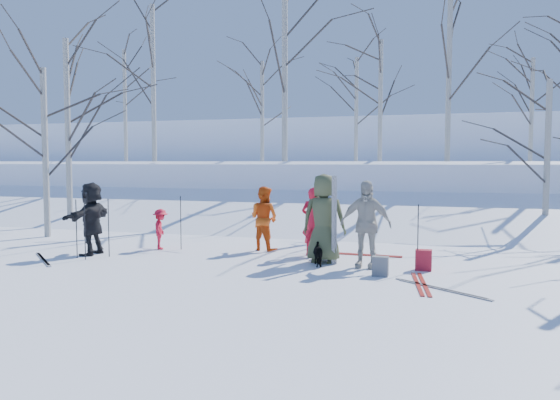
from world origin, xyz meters
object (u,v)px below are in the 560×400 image
(backpack_grey, at_px, (380,266))
(dog, at_px, (320,253))
(backpack_dark, at_px, (329,250))
(skier_redor_behind, at_px, (264,218))
(backpack_red, at_px, (424,260))
(skier_red_north, at_px, (314,222))
(skier_red_seated, at_px, (161,229))
(skier_cream_east, at_px, (366,224))
(skier_grey_west, at_px, (92,218))
(skier_olive_center, at_px, (324,218))

(backpack_grey, bearing_deg, dog, 152.90)
(backpack_grey, bearing_deg, backpack_dark, 129.98)
(skier_redor_behind, distance_m, backpack_dark, 1.98)
(backpack_grey, bearing_deg, backpack_red, 46.69)
(skier_red_north, relative_size, skier_red_seated, 1.58)
(skier_red_north, distance_m, backpack_grey, 2.64)
(backpack_red, bearing_deg, backpack_dark, 159.33)
(dog, height_order, backpack_red, dog)
(dog, bearing_deg, backpack_grey, 128.55)
(skier_cream_east, distance_m, dog, 1.13)
(skier_red_seated, relative_size, backpack_dark, 2.53)
(skier_redor_behind, xyz_separation_m, backpack_grey, (3.12, -2.25, -0.60))
(skier_grey_west, relative_size, backpack_red, 4.08)
(skier_olive_center, xyz_separation_m, skier_red_north, (-0.42, 0.79, -0.17))
(skier_olive_center, bearing_deg, backpack_grey, 139.99)
(backpack_grey, bearing_deg, skier_grey_west, 176.21)
(skier_red_seated, bearing_deg, skier_red_north, -110.16)
(skier_olive_center, distance_m, dog, 0.80)
(backpack_dark, bearing_deg, backpack_grey, -50.02)
(skier_red_seated, xyz_separation_m, dog, (4.31, -0.95, -0.24))
(dog, bearing_deg, skier_red_seated, -36.75)
(skier_red_north, xyz_separation_m, backpack_grey, (1.77, -1.86, -0.61))
(skier_olive_center, distance_m, skier_red_north, 0.91)
(skier_cream_east, distance_m, backpack_dark, 1.45)
(skier_red_north, distance_m, skier_red_seated, 3.89)
(skier_cream_east, xyz_separation_m, skier_grey_west, (-6.39, -0.32, -0.05))
(skier_olive_center, bearing_deg, backpack_red, 171.46)
(skier_red_north, relative_size, skier_cream_east, 0.88)
(skier_red_north, xyz_separation_m, backpack_dark, (0.42, -0.25, -0.60))
(skier_olive_center, distance_m, skier_grey_west, 5.48)
(skier_grey_west, distance_m, backpack_red, 7.59)
(skier_olive_center, relative_size, backpack_red, 4.60)
(skier_grey_west, distance_m, dog, 5.50)
(skier_redor_behind, relative_size, dog, 2.51)
(skier_grey_west, distance_m, backpack_grey, 6.84)
(skier_red_seated, xyz_separation_m, skier_grey_west, (-1.15, -1.18, 0.35))
(skier_olive_center, bearing_deg, skier_redor_behind, -35.11)
(backpack_red, height_order, backpack_grey, backpack_red)
(skier_red_north, distance_m, skier_redor_behind, 1.41)
(skier_olive_center, height_order, backpack_grey, skier_olive_center)
(skier_cream_east, height_order, backpack_grey, skier_cream_east)
(skier_olive_center, xyz_separation_m, skier_grey_west, (-5.44, -0.62, -0.11))
(skier_red_seated, distance_m, dog, 4.42)
(skier_red_north, xyz_separation_m, skier_red_seated, (-3.87, -0.23, -0.29))
(backpack_red, bearing_deg, dog, -176.43)
(skier_red_seated, height_order, skier_grey_west, skier_grey_west)
(skier_redor_behind, relative_size, skier_red_seated, 1.56)
(skier_olive_center, distance_m, skier_cream_east, 1.00)
(dog, bearing_deg, skier_grey_west, -21.91)
(skier_red_north, height_order, backpack_grey, skier_red_north)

